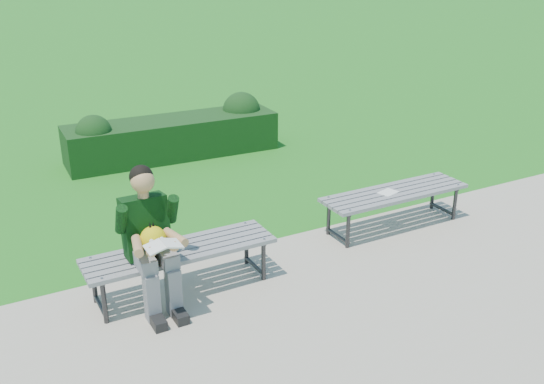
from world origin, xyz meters
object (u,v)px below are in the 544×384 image
paper_sheet (388,192)px  hedge (176,134)px  bench_right (395,195)px  seated_boy (150,236)px  bench_left (180,254)px

paper_sheet → hedge: bearing=107.4°
bench_right → paper_sheet: size_ratio=7.08×
hedge → seated_boy: size_ratio=2.52×
hedge → bench_left: 4.18m
hedge → paper_sheet: size_ratio=13.05×
hedge → paper_sheet: (1.18, -3.77, 0.12)m
seated_boy → paper_sheet: (2.89, 0.27, -0.24)m
hedge → bench_left: bearing=-109.6°
hedge → bench_right: bearing=-71.2°
bench_left → paper_sheet: bearing=3.8°
bench_left → paper_sheet: bench_left is taller
bench_left → bench_right: bearing=3.7°
bench_left → paper_sheet: size_ratio=7.08×
bench_right → bench_left: bearing=-176.3°
seated_boy → hedge: bearing=67.1°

